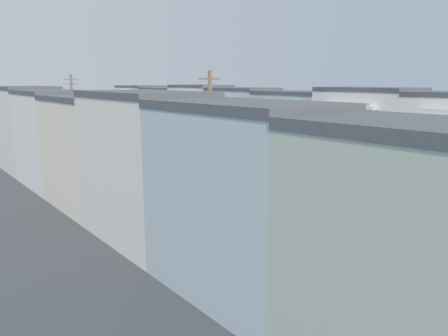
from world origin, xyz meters
The scene contains 24 objects.
ground centered at (0.00, 0.00, 0.00)m, with size 160.00×160.00×0.00m, color black.
road_slab centered at (0.00, 15.00, 0.01)m, with size 12.00×70.00×0.02m, color black.
curb_left centered at (-6.05, 15.00, 0.07)m, with size 0.30×70.00×0.15m, color gray.
curb_right centered at (6.05, 15.00, 0.07)m, with size 0.30×70.00×0.15m, color gray.
sidewalk_left centered at (-7.35, 15.00, 0.07)m, with size 2.60×70.00×0.15m, color gray.
sidewalk_right centered at (7.35, 15.00, 0.07)m, with size 2.60×70.00×0.15m, color gray.
centerline centered at (0.00, 15.00, 0.00)m, with size 0.12×70.00×0.01m, color gold.
townhouse_row_left centered at (-11.15, 15.00, 0.00)m, with size 5.00×70.00×8.50m, color gray.
townhouse_row_right centered at (11.15, 15.00, 0.00)m, with size 5.00×70.00×8.50m, color gray.
tree_b centered at (-6.30, -5.19, 4.90)m, with size 4.70×4.70×7.27m.
tree_c centered at (-6.30, 6.13, 4.73)m, with size 4.70×4.70×7.10m.
tree_d centered at (-6.30, 18.12, 4.97)m, with size 4.63×4.63×7.31m.
tree_e centered at (-6.30, 32.93, 5.08)m, with size 4.70×4.70×7.45m.
tree_far_r centered at (6.89, 30.43, 4.06)m, with size 3.10×3.10×5.66m.
utility_pole_near centered at (-6.30, 2.00, 5.15)m, with size 1.60×0.26×10.00m.
utility_pole_far centered at (-6.30, 28.00, 5.15)m, with size 1.60×0.26×10.00m.
fedex_truck centered at (2.04, 9.58, 1.59)m, with size 2.29×5.94×2.85m.
lead_sedan centered at (1.97, 15.93, 0.68)m, with size 2.26×4.89×1.36m, color black.
parked_left_b centered at (-4.90, -7.40, 0.65)m, with size 2.16×4.69×1.30m, color #13163F.
parked_left_c centered at (-4.90, 0.56, 0.72)m, with size 2.39×5.19×1.44m, color #A0AAB8.
parked_left_d centered at (-4.90, 11.67, 0.64)m, with size 1.51×3.94×1.28m, color #3D0513.
parked_right_b centered at (4.90, -1.67, 0.68)m, with size 1.89×4.51×1.35m, color #B7B5BE.
parked_right_c centered at (4.90, 19.06, 0.68)m, with size 2.25×4.88×1.36m, color black.
parked_right_d centered at (4.90, 26.84, 0.61)m, with size 1.72×4.10×1.23m, color black.
Camera 1 is at (-23.22, -21.14, 9.53)m, focal length 35.00 mm.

